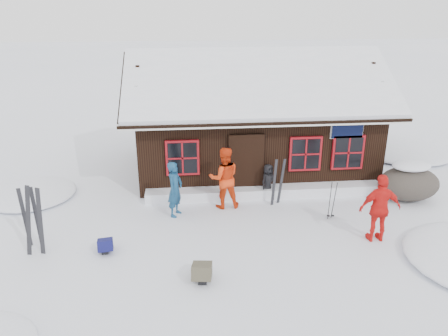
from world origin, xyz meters
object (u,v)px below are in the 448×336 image
Objects in this scene: skier_teal at (175,189)px; ski_poles at (332,201)px; backpack_olive at (202,274)px; skier_crouched at (268,181)px; skier_orange_left at (224,178)px; backpack_blue at (106,247)px; ski_pair_left at (34,222)px; boulder at (409,182)px; skier_orange_right at (380,208)px.

skier_teal is 4.52m from ski_poles.
backpack_olive is at bearing -145.72° from ski_poles.
skier_crouched is 2.24m from ski_poles.
skier_orange_left is at bearing 83.67° from backpack_olive.
skier_crouched is (2.92, 0.97, -0.27)m from skier_teal.
skier_orange_left reaches higher than backpack_blue.
ski_pair_left is (-3.38, -1.82, 0.07)m from skier_teal.
skier_crouched is at bearing 68.25° from backpack_olive.
ski_pair_left is 3.87× the size of backpack_blue.
skier_orange_left is 1.60m from skier_crouched.
skier_crouched is at bearing -162.82° from skier_orange_left.
ski_pair_left reaches higher than boulder.
backpack_olive is (0.60, -3.28, -0.67)m from skier_teal.
backpack_olive is (-0.86, -3.70, -0.79)m from skier_orange_left.
boulder is at bearing 5.31° from backpack_blue.
backpack_olive is (-6.70, -3.69, -0.41)m from boulder.
skier_orange_right is 4.91m from backpack_olive.
boulder is 9.34m from backpack_blue.
ski_pair_left reaches higher than skier_orange_right.
ski_poles is at bearing 2.30° from backpack_blue.
skier_orange_left is 1.00× the size of ski_pair_left.
ski_pair_left is at bearing 21.23° from skier_orange_left.
skier_crouched is 4.85m from backpack_olive.
skier_crouched reaches higher than backpack_olive.
ski_pair_left is 7.94m from ski_poles.
boulder is (2.04, 2.36, -0.36)m from skier_orange_right.
skier_teal is 0.87× the size of boulder.
skier_crouched is 1.91× the size of backpack_olive.
skier_orange_left is 1.70× the size of skier_crouched.
boulder is at bearing -130.61° from skier_orange_right.
skier_orange_left reaches higher than boulder.
skier_teal is 3.84m from ski_pair_left.
skier_crouched is (-2.35, 2.92, -0.36)m from skier_orange_right.
backpack_blue is at bearing -165.96° from boulder.
skier_teal is 0.87× the size of skier_orange_left.
ski_poles reaches higher than boulder.
skier_orange_right reaches higher than ski_poles.
backpack_blue is at bearing 161.85° from skier_teal.
backpack_olive is (2.35, -1.42, 0.03)m from backpack_blue.
boulder is 3.89× the size of backpack_blue.
skier_orange_left is 5.85m from boulder.
skier_teal is at bearing 12.36° from skier_orange_left.
skier_orange_right is at bearing -9.51° from backpack_blue.
skier_orange_right is 3.77m from skier_crouched.
skier_teal is 3.37× the size of backpack_blue.
skier_orange_left is at bearing -31.75° from skier_orange_right.
ski_pair_left is 1.62× the size of ski_poles.
ski_pair_left is at bearing -0.65° from skier_orange_right.
skier_orange_right is 3.14m from boulder.
backpack_blue is (-6.22, -1.21, -0.42)m from ski_poles.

